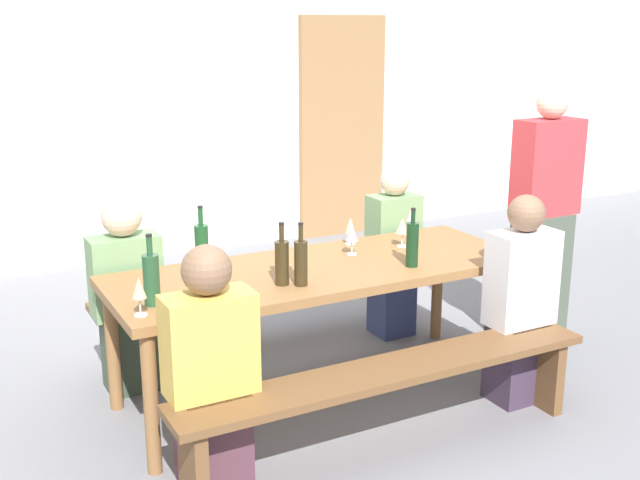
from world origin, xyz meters
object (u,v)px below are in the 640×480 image
at_px(seated_guest_near_1, 520,305).
at_px(standing_host, 542,228).
at_px(wooden_door, 342,128).
at_px(tasting_table, 320,279).
at_px(wine_bottle_2, 412,244).
at_px(seated_guest_far_0, 127,299).
at_px(bench_near, 391,384).
at_px(wine_bottle_0, 202,244).
at_px(bench_far, 267,295).
at_px(wine_glass_4, 402,227).
at_px(wine_bottle_4, 151,278).
at_px(wine_glass_1, 411,217).
at_px(wine_bottle_1, 282,262).
at_px(seated_guest_far_1, 393,255).
at_px(wine_glass_0, 352,234).
at_px(wine_glass_2, 350,226).
at_px(wine_glass_3, 139,289).
at_px(wine_bottle_3, 301,262).
at_px(seated_guest_near_0, 211,374).

distance_m(seated_guest_near_1, standing_host, 0.81).
xyz_separation_m(wooden_door, tasting_table, (-1.85, -3.01, -0.37)).
relative_size(wine_bottle_2, seated_guest_far_0, 0.29).
relative_size(bench_near, wine_bottle_0, 6.59).
xyz_separation_m(bench_far, wine_glass_4, (0.61, -0.59, 0.51)).
height_order(tasting_table, wine_bottle_4, wine_bottle_4).
bearing_deg(wine_glass_1, wine_bottle_1, -156.50).
relative_size(wine_bottle_4, seated_guest_far_1, 0.30).
xyz_separation_m(wine_glass_0, wine_glass_2, (0.10, 0.19, -0.01)).
relative_size(tasting_table, bench_far, 1.05).
bearing_deg(wine_glass_3, wine_bottle_2, 1.69).
height_order(seated_guest_near_1, seated_guest_far_0, seated_guest_near_1).
relative_size(wine_bottle_0, seated_guest_near_1, 0.29).
xyz_separation_m(wine_glass_4, seated_guest_far_1, (0.23, 0.44, -0.32)).
xyz_separation_m(bench_near, seated_guest_far_1, (0.85, 1.29, 0.19)).
height_order(bench_near, seated_guest_far_0, seated_guest_far_0).
bearing_deg(wine_glass_3, wine_bottle_3, 2.89).
bearing_deg(wine_glass_4, standing_host, -12.73).
bearing_deg(bench_far, wine_bottle_2, -64.87).
distance_m(tasting_table, wine_glass_2, 0.52).
distance_m(wine_bottle_0, wine_bottle_3, 0.64).
height_order(bench_near, wine_glass_4, wine_glass_4).
xyz_separation_m(wine_bottle_4, wine_glass_3, (-0.09, -0.11, -0.00)).
bearing_deg(wooden_door, wine_glass_2, -118.67).
bearing_deg(seated_guest_near_0, wine_bottle_3, -61.16).
bearing_deg(wine_glass_0, standing_host, -9.22).
height_order(wine_bottle_0, wine_glass_0, wine_bottle_0).
xyz_separation_m(bench_far, wine_glass_1, (0.80, -0.41, 0.51)).
height_order(bench_far, wine_bottle_2, wine_bottle_2).
height_order(bench_near, seated_guest_near_1, seated_guest_near_1).
bearing_deg(standing_host, wine_bottle_4, 1.77).
height_order(wine_bottle_0, standing_host, standing_host).
relative_size(wine_glass_2, wine_glass_4, 0.96).
bearing_deg(bench_near, wine_bottle_1, 119.59).
bearing_deg(seated_guest_far_1, wine_glass_4, -27.76).
distance_m(wine_glass_2, wine_glass_3, 1.55).
distance_m(bench_near, wine_glass_0, 1.02).
bearing_deg(seated_guest_near_0, wine_glass_1, -61.96).
bearing_deg(wine_glass_4, wine_glass_0, -179.67).
xyz_separation_m(bench_near, wine_bottle_4, (-0.97, 0.56, 0.52)).
bearing_deg(wine_bottle_4, standing_host, 1.77).
height_order(wine_bottle_2, wine_glass_1, wine_bottle_2).
relative_size(bench_near, wine_bottle_3, 6.73).
xyz_separation_m(bench_near, wine_bottle_0, (-0.55, 1.04, 0.51)).
bearing_deg(wine_bottle_1, wine_glass_2, 35.53).
distance_m(tasting_table, wine_bottle_4, 1.01).
xyz_separation_m(wine_bottle_3, wine_glass_0, (0.50, 0.35, -0.00)).
relative_size(seated_guest_near_1, seated_guest_far_1, 1.02).
bearing_deg(wine_bottle_3, wine_bottle_0, 120.30).
bearing_deg(seated_guest_far_1, wine_bottle_2, -26.96).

